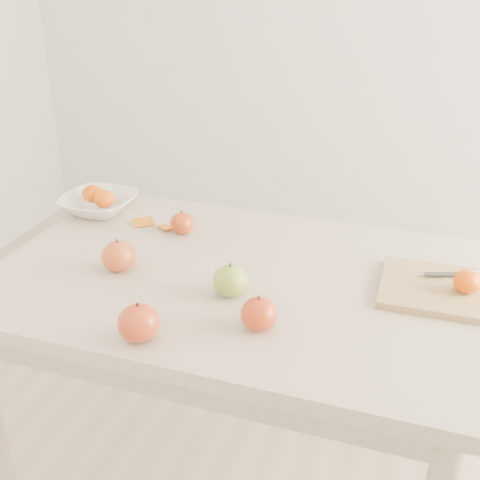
% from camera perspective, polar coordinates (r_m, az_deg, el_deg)
% --- Properties ---
extents(table, '(1.20, 0.80, 0.75)m').
position_cam_1_polar(table, '(1.56, -0.59, -6.33)').
color(table, beige).
rests_on(table, ground).
extents(cutting_board, '(0.33, 0.24, 0.02)m').
position_cam_1_polar(cutting_board, '(1.51, 19.36, -4.57)').
color(cutting_board, tan).
rests_on(cutting_board, table).
extents(board_tangerine, '(0.06, 0.06, 0.05)m').
position_cam_1_polar(board_tangerine, '(1.48, 20.71, -3.70)').
color(board_tangerine, '#E74808').
rests_on(board_tangerine, cutting_board).
extents(fruit_bowl, '(0.22, 0.22, 0.05)m').
position_cam_1_polar(fruit_bowl, '(1.90, -13.23, 3.35)').
color(fruit_bowl, white).
rests_on(fruit_bowl, table).
extents(bowl_tangerine_near, '(0.06, 0.06, 0.06)m').
position_cam_1_polar(bowl_tangerine_near, '(1.91, -13.80, 4.29)').
color(bowl_tangerine_near, '#D76907').
rests_on(bowl_tangerine_near, fruit_bowl).
extents(bowl_tangerine_far, '(0.06, 0.06, 0.06)m').
position_cam_1_polar(bowl_tangerine_far, '(1.86, -12.76, 3.83)').
color(bowl_tangerine_far, '#E64A08').
rests_on(bowl_tangerine_far, fruit_bowl).
extents(orange_peel_a, '(0.07, 0.07, 0.01)m').
position_cam_1_polar(orange_peel_a, '(1.80, -9.15, 1.52)').
color(orange_peel_a, orange).
rests_on(orange_peel_a, table).
extents(orange_peel_b, '(0.06, 0.05, 0.01)m').
position_cam_1_polar(orange_peel_b, '(1.76, -7.01, 1.11)').
color(orange_peel_b, orange).
rests_on(orange_peel_b, table).
extents(paring_knife, '(0.17, 0.07, 0.01)m').
position_cam_1_polar(paring_knife, '(1.56, 21.20, -3.04)').
color(paring_knife, white).
rests_on(paring_knife, cutting_board).
extents(apple_green, '(0.08, 0.08, 0.08)m').
position_cam_1_polar(apple_green, '(1.41, -0.92, -3.88)').
color(apple_green, olive).
rests_on(apple_green, table).
extents(apple_red_a, '(0.07, 0.07, 0.06)m').
position_cam_1_polar(apple_red_a, '(1.72, -5.51, 1.60)').
color(apple_red_a, '#910909').
rests_on(apple_red_a, table).
extents(apple_red_c, '(0.09, 0.09, 0.08)m').
position_cam_1_polar(apple_red_c, '(1.27, -9.58, -7.75)').
color(apple_red_c, maroon).
rests_on(apple_red_c, table).
extents(apple_red_b, '(0.09, 0.09, 0.08)m').
position_cam_1_polar(apple_red_b, '(1.54, -11.45, -1.51)').
color(apple_red_b, maroon).
rests_on(apple_red_b, table).
extents(apple_red_e, '(0.08, 0.08, 0.07)m').
position_cam_1_polar(apple_red_e, '(1.29, 1.81, -7.00)').
color(apple_red_e, '#951906').
rests_on(apple_red_e, table).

